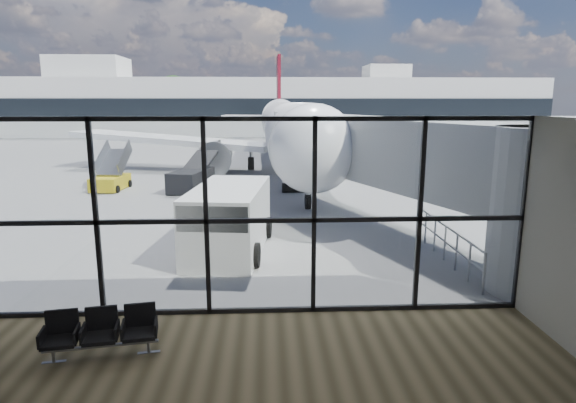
{
  "coord_description": "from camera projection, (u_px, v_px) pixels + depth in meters",
  "views": [
    {
      "loc": [
        0.13,
        -10.43,
        4.8
      ],
      "look_at": [
        0.76,
        3.0,
        2.0
      ],
      "focal_mm": 30.0,
      "sensor_mm": 36.0,
      "label": 1
    }
  ],
  "objects": [
    {
      "name": "ground",
      "position": [
        264.0,
        148.0,
        50.29
      ],
      "size": [
        220.0,
        220.0,
        0.0
      ],
      "primitive_type": "plane",
      "color": "slate",
      "rests_on": "ground"
    },
    {
      "name": "lounge_shell",
      "position": [
        256.0,
        279.0,
        5.94
      ],
      "size": [
        12.02,
        8.01,
        4.51
      ],
      "color": "brown",
      "rests_on": "ground"
    },
    {
      "name": "glass_curtain_wall",
      "position": [
        260.0,
        218.0,
        10.71
      ],
      "size": [
        12.1,
        0.12,
        4.5
      ],
      "color": "white",
      "rests_on": "ground"
    },
    {
      "name": "jet_bridge",
      "position": [
        395.0,
        158.0,
        17.75
      ],
      "size": [
        8.0,
        16.5,
        4.33
      ],
      "color": "#999C9E",
      "rests_on": "ground"
    },
    {
      "name": "apron_railing",
      "position": [
        445.0,
        238.0,
        14.71
      ],
      "size": [
        0.06,
        5.46,
        1.11
      ],
      "color": "gray",
      "rests_on": "ground"
    },
    {
      "name": "far_terminal",
      "position": [
        260.0,
        105.0,
        70.88
      ],
      "size": [
        80.0,
        12.2,
        11.0
      ],
      "color": "silver",
      "rests_on": "ground"
    },
    {
      "name": "tree_1",
      "position": [
        26.0,
        99.0,
        78.72
      ],
      "size": [
        5.61,
        5.61,
        8.07
      ],
      "color": "#382619",
      "rests_on": "ground"
    },
    {
      "name": "tree_2",
      "position": [
        63.0,
        95.0,
        78.87
      ],
      "size": [
        6.27,
        6.27,
        9.03
      ],
      "color": "#382619",
      "rests_on": "ground"
    },
    {
      "name": "tree_3",
      "position": [
        101.0,
        102.0,
        79.39
      ],
      "size": [
        4.95,
        4.95,
        7.12
      ],
      "color": "#382619",
      "rests_on": "ground"
    },
    {
      "name": "tree_4",
      "position": [
        137.0,
        99.0,
        79.54
      ],
      "size": [
        5.61,
        5.61,
        8.07
      ],
      "color": "#382619",
      "rests_on": "ground"
    },
    {
      "name": "tree_5",
      "position": [
        174.0,
        95.0,
        79.69
      ],
      "size": [
        6.27,
        6.27,
        9.03
      ],
      "color": "#382619",
      "rests_on": "ground"
    },
    {
      "name": "seating_row",
      "position": [
        101.0,
        330.0,
        9.2
      ],
      "size": [
        2.09,
        0.9,
        0.93
      ],
      "rotation": [
        0.0,
        0.0,
        0.16
      ],
      "color": "gray",
      "rests_on": "ground"
    },
    {
      "name": "airliner",
      "position": [
        288.0,
        128.0,
        35.03
      ],
      "size": [
        31.63,
        36.59,
        9.43
      ],
      "rotation": [
        0.0,
        0.0,
        0.02
      ],
      "color": "white",
      "rests_on": "ground"
    },
    {
      "name": "service_van",
      "position": [
        228.0,
        219.0,
        15.5
      ],
      "size": [
        2.83,
        5.08,
        2.12
      ],
      "rotation": [
        0.0,
        0.0,
        -0.12
      ],
      "color": "white",
      "rests_on": "ground"
    },
    {
      "name": "belt_loader",
      "position": [
        192.0,
        178.0,
        26.33
      ],
      "size": [
        2.48,
        4.52,
        1.98
      ],
      "rotation": [
        0.0,
        0.0,
        -0.25
      ],
      "color": "black",
      "rests_on": "ground"
    },
    {
      "name": "mobile_stairs",
      "position": [
        111.0,
        180.0,
        26.67
      ],
      "size": [
        1.82,
        3.12,
        2.11
      ],
      "rotation": [
        0.0,
        0.0,
        -0.09
      ],
      "color": "gold",
      "rests_on": "ground"
    },
    {
      "name": "traffic_cone_a",
      "position": [
        189.0,
        187.0,
        25.75
      ],
      "size": [
        0.45,
        0.45,
        0.64
      ],
      "color": "#CF5A0A",
      "rests_on": "ground"
    },
    {
      "name": "traffic_cone_b",
      "position": [
        247.0,
        189.0,
        25.5
      ],
      "size": [
        0.39,
        0.39,
        0.55
      ],
      "color": "orange",
      "rests_on": "ground"
    }
  ]
}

